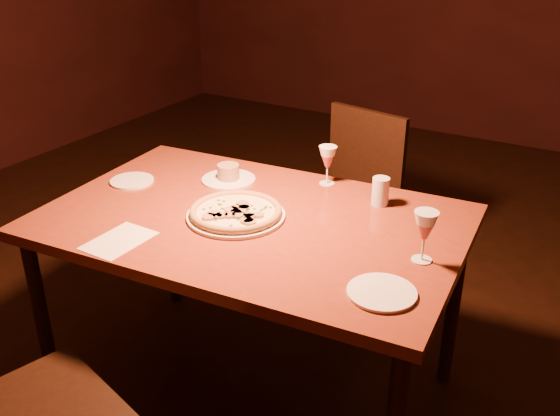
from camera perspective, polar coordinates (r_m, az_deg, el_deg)
The scene contains 11 objects.
floor at distance 2.96m, azimuth -0.84°, elevation -12.91°, with size 7.00×7.00×0.00m, color black.
dining_table at distance 2.34m, azimuth -2.56°, elevation -2.42°, with size 1.60×1.09×0.82m.
chair_far at distance 3.24m, azimuth 6.37°, elevation 1.42°, with size 0.53×0.53×0.94m.
pizza_plate at distance 2.29m, azimuth -4.06°, elevation -0.39°, with size 0.36×0.36×0.04m.
ramekin_saucer at distance 2.61m, azimuth -4.74°, elevation 2.97°, with size 0.22×0.22×0.07m.
wine_glass_far at distance 2.56m, azimuth 4.36°, elevation 3.90°, with size 0.07×0.07×0.16m, color #A74945, non-canonical shape.
wine_glass_right at distance 2.03m, azimuth 13.04°, elevation -2.56°, with size 0.08×0.08×0.17m, color #A74945, non-canonical shape.
water_tumbler at distance 2.41m, azimuth 9.17°, elevation 1.51°, with size 0.07×0.07×0.11m, color silver.
side_plate_left at distance 2.67m, azimuth -13.38°, elevation 2.43°, with size 0.18×0.18×0.01m, color white.
side_plate_near at distance 1.88m, azimuth 9.28°, elevation -7.63°, with size 0.21×0.21×0.01m, color white.
menu_card at distance 2.21m, azimuth -14.51°, elevation -2.91°, with size 0.16×0.24×0.00m, color white.
Camera 1 is at (1.21, -1.98, 1.84)m, focal length 40.00 mm.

